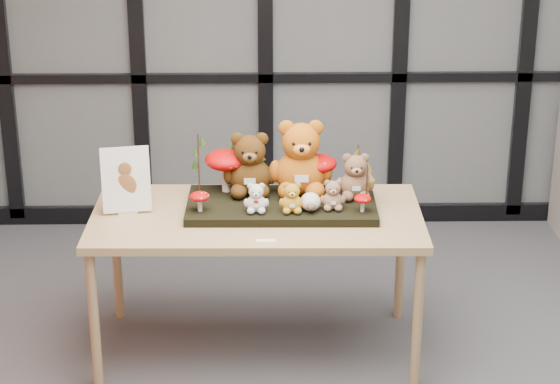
{
  "coord_description": "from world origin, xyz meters",
  "views": [
    {
      "loc": [
        -0.48,
        -4.15,
        2.81
      ],
      "look_at": [
        -0.39,
        0.64,
        0.94
      ],
      "focal_mm": 65.0,
      "sensor_mm": 36.0,
      "label": 1
    }
  ],
  "objects_px": {
    "mushroom_front_right": "(363,202)",
    "mushroom_back_left": "(226,169)",
    "diorama_tray": "(281,205)",
    "bear_brown_medium": "(250,160)",
    "sign_holder": "(126,182)",
    "plush_cream_hedgehog": "(310,201)",
    "display_table": "(257,225)",
    "bear_white_bow": "(256,196)",
    "mushroom_front_left": "(200,201)",
    "bear_pooh_yellow": "(301,153)",
    "mushroom_back_right": "(318,171)",
    "bear_beige_small": "(333,193)",
    "bear_tan_back": "(355,173)",
    "bear_small_yellow": "(292,196)"
  },
  "relations": [
    {
      "from": "display_table",
      "to": "bear_beige_small",
      "type": "relative_size",
      "value": 10.0
    },
    {
      "from": "mushroom_back_left",
      "to": "mushroom_back_right",
      "type": "xyz_separation_m",
      "value": [
        0.49,
        -0.01,
        -0.01
      ]
    },
    {
      "from": "diorama_tray",
      "to": "sign_holder",
      "type": "xyz_separation_m",
      "value": [
        -0.8,
        -0.03,
        0.15
      ]
    },
    {
      "from": "display_table",
      "to": "bear_pooh_yellow",
      "type": "xyz_separation_m",
      "value": [
        0.23,
        0.19,
        0.33
      ]
    },
    {
      "from": "mushroom_back_left",
      "to": "mushroom_back_right",
      "type": "relative_size",
      "value": 1.13
    },
    {
      "from": "diorama_tray",
      "to": "mushroom_back_left",
      "type": "xyz_separation_m",
      "value": [
        -0.29,
        0.16,
        0.15
      ]
    },
    {
      "from": "bear_tan_back",
      "to": "bear_white_bow",
      "type": "relative_size",
      "value": 1.58
    },
    {
      "from": "bear_small_yellow",
      "to": "bear_white_bow",
      "type": "relative_size",
      "value": 1.03
    },
    {
      "from": "mushroom_front_left",
      "to": "bear_white_bow",
      "type": "bearing_deg",
      "value": -1.65
    },
    {
      "from": "bear_brown_medium",
      "to": "bear_white_bow",
      "type": "distance_m",
      "value": 0.28
    },
    {
      "from": "bear_brown_medium",
      "to": "mushroom_back_left",
      "type": "height_order",
      "value": "bear_brown_medium"
    },
    {
      "from": "mushroom_front_left",
      "to": "mushroom_back_right",
      "type": "bearing_deg",
      "value": 23.8
    },
    {
      "from": "bear_small_yellow",
      "to": "sign_holder",
      "type": "bearing_deg",
      "value": 174.02
    },
    {
      "from": "bear_brown_medium",
      "to": "bear_white_bow",
      "type": "relative_size",
      "value": 2.2
    },
    {
      "from": "diorama_tray",
      "to": "mushroom_front_left",
      "type": "xyz_separation_m",
      "value": [
        -0.42,
        -0.12,
        0.08
      ]
    },
    {
      "from": "plush_cream_hedgehog",
      "to": "mushroom_back_left",
      "type": "xyz_separation_m",
      "value": [
        -0.44,
        0.28,
        0.07
      ]
    },
    {
      "from": "bear_small_yellow",
      "to": "diorama_tray",
      "type": "bearing_deg",
      "value": 111.72
    },
    {
      "from": "mushroom_front_left",
      "to": "mushroom_front_right",
      "type": "height_order",
      "value": "mushroom_front_left"
    },
    {
      "from": "bear_pooh_yellow",
      "to": "bear_small_yellow",
      "type": "relative_size",
      "value": 2.56
    },
    {
      "from": "bear_small_yellow",
      "to": "mushroom_front_right",
      "type": "distance_m",
      "value": 0.36
    },
    {
      "from": "plush_cream_hedgehog",
      "to": "mushroom_back_left",
      "type": "bearing_deg",
      "value": 147.95
    },
    {
      "from": "bear_white_bow",
      "to": "mushroom_front_right",
      "type": "distance_m",
      "value": 0.54
    },
    {
      "from": "bear_pooh_yellow",
      "to": "bear_tan_back",
      "type": "distance_m",
      "value": 0.31
    },
    {
      "from": "mushroom_front_right",
      "to": "display_table",
      "type": "bearing_deg",
      "value": 171.47
    },
    {
      "from": "bear_tan_back",
      "to": "mushroom_front_right",
      "type": "relative_size",
      "value": 2.67
    },
    {
      "from": "mushroom_front_left",
      "to": "mushroom_back_left",
      "type": "bearing_deg",
      "value": 65.57
    },
    {
      "from": "bear_beige_small",
      "to": "mushroom_back_left",
      "type": "relative_size",
      "value": 0.69
    },
    {
      "from": "mushroom_back_right",
      "to": "display_table",
      "type": "bearing_deg",
      "value": -147.01
    },
    {
      "from": "diorama_tray",
      "to": "bear_white_bow",
      "type": "xyz_separation_m",
      "value": [
        -0.13,
        -0.13,
        0.11
      ]
    },
    {
      "from": "bear_pooh_yellow",
      "to": "bear_white_bow",
      "type": "height_order",
      "value": "bear_pooh_yellow"
    },
    {
      "from": "display_table",
      "to": "bear_beige_small",
      "type": "bearing_deg",
      "value": -4.49
    },
    {
      "from": "mushroom_front_right",
      "to": "mushroom_back_left",
      "type": "bearing_deg",
      "value": 156.56
    },
    {
      "from": "bear_pooh_yellow",
      "to": "plush_cream_hedgehog",
      "type": "bearing_deg",
      "value": -79.88
    },
    {
      "from": "diorama_tray",
      "to": "mushroom_front_right",
      "type": "bearing_deg",
      "value": -18.29
    },
    {
      "from": "mushroom_back_right",
      "to": "bear_pooh_yellow",
      "type": "bearing_deg",
      "value": -167.71
    },
    {
      "from": "bear_pooh_yellow",
      "to": "mushroom_back_left",
      "type": "distance_m",
      "value": 0.41
    },
    {
      "from": "mushroom_back_left",
      "to": "sign_holder",
      "type": "bearing_deg",
      "value": -159.39
    },
    {
      "from": "display_table",
      "to": "bear_tan_back",
      "type": "relative_size",
      "value": 6.48
    },
    {
      "from": "plush_cream_hedgehog",
      "to": "diorama_tray",
      "type": "bearing_deg",
      "value": 140.89
    },
    {
      "from": "display_table",
      "to": "bear_white_bow",
      "type": "distance_m",
      "value": 0.2
    },
    {
      "from": "display_table",
      "to": "bear_beige_small",
      "type": "distance_m",
      "value": 0.44
    },
    {
      "from": "mushroom_back_right",
      "to": "mushroom_front_right",
      "type": "height_order",
      "value": "mushroom_back_right"
    },
    {
      "from": "bear_white_bow",
      "to": "diorama_tray",
      "type": "bearing_deg",
      "value": 45.66
    },
    {
      "from": "bear_tan_back",
      "to": "bear_small_yellow",
      "type": "height_order",
      "value": "bear_tan_back"
    },
    {
      "from": "plush_cream_hedgehog",
      "to": "sign_holder",
      "type": "bearing_deg",
      "value": 175.43
    },
    {
      "from": "bear_brown_medium",
      "to": "sign_holder",
      "type": "bearing_deg",
      "value": -164.78
    },
    {
      "from": "mushroom_back_right",
      "to": "diorama_tray",
      "type": "bearing_deg",
      "value": -142.76
    },
    {
      "from": "diorama_tray",
      "to": "sign_holder",
      "type": "height_order",
      "value": "sign_holder"
    },
    {
      "from": "bear_pooh_yellow",
      "to": "bear_beige_small",
      "type": "bearing_deg",
      "value": -54.87
    },
    {
      "from": "bear_brown_medium",
      "to": "bear_small_yellow",
      "type": "bearing_deg",
      "value": -49.97
    }
  ]
}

